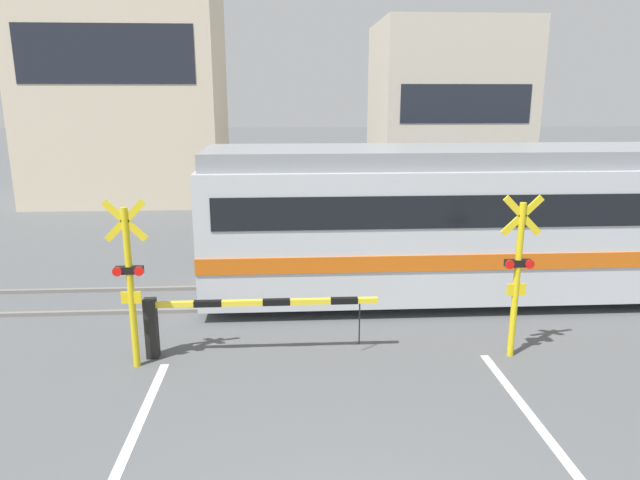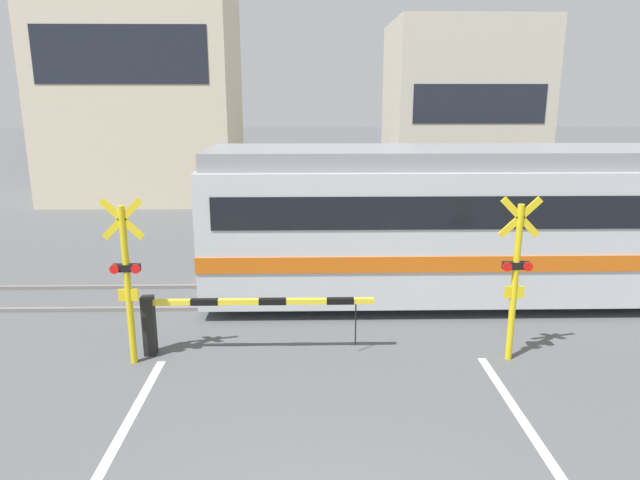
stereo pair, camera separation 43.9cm
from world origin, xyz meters
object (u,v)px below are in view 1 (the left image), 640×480
object	(u,v)px
crossing_barrier_far	(383,235)
crossing_signal_right	(518,270)
crossing_barrier_near	(213,315)
crossing_signal_left	(130,277)
commuter_train	(583,217)
pedestrian	(287,206)

from	to	relation	value
crossing_barrier_far	crossing_signal_right	bearing A→B (deg)	-77.93
crossing_signal_right	crossing_barrier_near	bearing A→B (deg)	176.48
crossing_signal_left	commuter_train	bearing A→B (deg)	18.90
crossing_signal_left	crossing_signal_right	distance (m)	6.34
crossing_barrier_near	crossing_signal_right	bearing A→B (deg)	-3.52
commuter_train	crossing_barrier_far	size ratio (longest dim) A/B	4.20
crossing_barrier_near	commuter_train	bearing A→B (deg)	19.66
crossing_barrier_far	pedestrian	xyz separation A→B (m)	(-2.53, 3.08, 0.21)
crossing_signal_left	crossing_signal_right	size ratio (longest dim) A/B	1.00
commuter_train	crossing_signal_left	xyz separation A→B (m)	(-9.07, -3.10, -0.23)
crossing_barrier_near	crossing_signal_left	world-z (taller)	crossing_signal_left
commuter_train	crossing_barrier_near	world-z (taller)	commuter_train
crossing_barrier_far	crossing_signal_left	xyz separation A→B (m)	(-5.09, -5.85, 0.79)
crossing_signal_left	pedestrian	bearing A→B (deg)	74.00
crossing_signal_right	crossing_barrier_far	bearing A→B (deg)	102.07
crossing_barrier_near	crossing_barrier_far	world-z (taller)	same
commuter_train	crossing_barrier_far	distance (m)	4.94
crossing_barrier_near	pedestrian	world-z (taller)	pedestrian
crossing_barrier_near	crossing_barrier_far	xyz separation A→B (m)	(3.84, 5.54, 0.00)
crossing_barrier_far	crossing_signal_left	world-z (taller)	crossing_signal_left
crossing_barrier_near	crossing_signal_right	distance (m)	5.16
crossing_barrier_far	pedestrian	world-z (taller)	pedestrian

